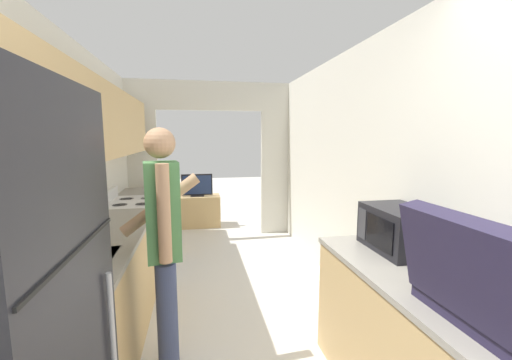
{
  "coord_description": "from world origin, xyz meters",
  "views": [
    {
      "loc": [
        -0.23,
        -0.47,
        1.64
      ],
      "look_at": [
        0.38,
        2.74,
        1.19
      ],
      "focal_mm": 22.0,
      "sensor_mm": 36.0,
      "label": 1
    }
  ],
  "objects_px": {
    "tv_cabinet": "(198,211)",
    "knife": "(146,193)",
    "microwave": "(398,229)",
    "person": "(164,248)",
    "range_oven": "(136,237)",
    "suitcase": "(486,289)",
    "television": "(197,185)"
  },
  "relations": [
    {
      "from": "tv_cabinet",
      "to": "person",
      "type": "bearing_deg",
      "value": -93.43
    },
    {
      "from": "microwave",
      "to": "person",
      "type": "bearing_deg",
      "value": 171.64
    },
    {
      "from": "microwave",
      "to": "tv_cabinet",
      "type": "bearing_deg",
      "value": 108.64
    },
    {
      "from": "tv_cabinet",
      "to": "knife",
      "type": "xyz_separation_m",
      "value": [
        -0.68,
        -1.36,
        0.6
      ]
    },
    {
      "from": "range_oven",
      "to": "microwave",
      "type": "height_order",
      "value": "microwave"
    },
    {
      "from": "microwave",
      "to": "knife",
      "type": "relative_size",
      "value": 1.48
    },
    {
      "from": "microwave",
      "to": "knife",
      "type": "height_order",
      "value": "microwave"
    },
    {
      "from": "knife",
      "to": "person",
      "type": "bearing_deg",
      "value": -93.5
    },
    {
      "from": "range_oven",
      "to": "microwave",
      "type": "xyz_separation_m",
      "value": [
        2.06,
        -2.03,
        0.58
      ]
    },
    {
      "from": "microwave",
      "to": "knife",
      "type": "xyz_separation_m",
      "value": [
        -2.0,
        2.56,
        -0.14
      ]
    },
    {
      "from": "microwave",
      "to": "television",
      "type": "height_order",
      "value": "microwave"
    },
    {
      "from": "person",
      "to": "microwave",
      "type": "distance_m",
      "value": 1.56
    },
    {
      "from": "tv_cabinet",
      "to": "range_oven",
      "type": "bearing_deg",
      "value": -111.32
    },
    {
      "from": "microwave",
      "to": "tv_cabinet",
      "type": "xyz_separation_m",
      "value": [
        -1.32,
        3.92,
        -0.74
      ]
    },
    {
      "from": "tv_cabinet",
      "to": "television",
      "type": "bearing_deg",
      "value": -90.0
    },
    {
      "from": "tv_cabinet",
      "to": "television",
      "type": "relative_size",
      "value": 1.47
    },
    {
      "from": "person",
      "to": "television",
      "type": "relative_size",
      "value": 3.08
    },
    {
      "from": "television",
      "to": "microwave",
      "type": "bearing_deg",
      "value": -71.17
    },
    {
      "from": "range_oven",
      "to": "microwave",
      "type": "relative_size",
      "value": 2.11
    },
    {
      "from": "microwave",
      "to": "tv_cabinet",
      "type": "relative_size",
      "value": 0.6
    },
    {
      "from": "suitcase",
      "to": "television",
      "type": "distance_m",
      "value": 4.84
    },
    {
      "from": "range_oven",
      "to": "tv_cabinet",
      "type": "xyz_separation_m",
      "value": [
        0.74,
        1.89,
        -0.16
      ]
    },
    {
      "from": "range_oven",
      "to": "television",
      "type": "height_order",
      "value": "range_oven"
    },
    {
      "from": "range_oven",
      "to": "knife",
      "type": "height_order",
      "value": "range_oven"
    },
    {
      "from": "microwave",
      "to": "tv_cabinet",
      "type": "distance_m",
      "value": 4.2
    },
    {
      "from": "range_oven",
      "to": "person",
      "type": "height_order",
      "value": "person"
    },
    {
      "from": "microwave",
      "to": "television",
      "type": "xyz_separation_m",
      "value": [
        -1.32,
        3.88,
        -0.26
      ]
    },
    {
      "from": "knife",
      "to": "suitcase",
      "type": "bearing_deg",
      "value": -76.32
    },
    {
      "from": "suitcase",
      "to": "television",
      "type": "bearing_deg",
      "value": 103.64
    },
    {
      "from": "knife",
      "to": "range_oven",
      "type": "bearing_deg",
      "value": -111.04
    },
    {
      "from": "tv_cabinet",
      "to": "knife",
      "type": "distance_m",
      "value": 1.63
    },
    {
      "from": "suitcase",
      "to": "television",
      "type": "height_order",
      "value": "suitcase"
    }
  ]
}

